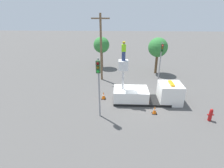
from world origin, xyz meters
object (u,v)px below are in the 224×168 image
(worker, at_px, (124,51))
(traffic_cone_rear, at_px, (104,96))
(bucket_truck, at_px, (148,94))
(fire_hydrant, at_px, (211,115))
(traffic_cone_curbside, at_px, (155,110))
(utility_pole, at_px, (101,46))
(tree_right_bg, at_px, (101,45))
(traffic_light_across, at_px, (161,54))
(traffic_light_pole, at_px, (99,77))
(tree_left_bg, at_px, (158,48))

(worker, distance_m, traffic_cone_rear, 5.22)
(bucket_truck, height_order, fire_hydrant, bucket_truck)
(traffic_cone_curbside, xyz_separation_m, utility_pole, (-5.56, 8.10, 4.12))
(traffic_cone_rear, height_order, tree_right_bg, tree_right_bg)
(bucket_truck, distance_m, traffic_light_across, 7.03)
(fire_hydrant, xyz_separation_m, traffic_cone_rear, (-9.36, 3.49, -0.18))
(bucket_truck, xyz_separation_m, traffic_cone_curbside, (0.35, -2.24, -0.48))
(bucket_truck, xyz_separation_m, traffic_light_pole, (-4.56, -2.92, 2.89))
(traffic_light_pole, distance_m, traffic_light_across, 11.35)
(traffic_cone_curbside, bearing_deg, traffic_light_across, 76.28)
(bucket_truck, bearing_deg, worker, 180.00)
(traffic_light_pole, height_order, traffic_cone_curbside, traffic_light_pole)
(traffic_cone_curbside, relative_size, utility_pole, 0.09)
(tree_left_bg, bearing_deg, utility_pole, -159.61)
(traffic_light_pole, xyz_separation_m, utility_pole, (-0.65, 8.78, 0.75))
(tree_right_bg, relative_size, utility_pole, 0.58)
(tree_left_bg, relative_size, tree_right_bg, 1.07)
(tree_right_bg, bearing_deg, traffic_light_across, -32.45)
(traffic_light_across, height_order, utility_pole, utility_pole)
(fire_hydrant, xyz_separation_m, traffic_cone_curbside, (-4.50, 0.87, -0.20))
(traffic_cone_rear, xyz_separation_m, utility_pole, (-0.70, 5.48, 4.10))
(bucket_truck, distance_m, traffic_light_pole, 6.14)
(bucket_truck, bearing_deg, utility_pole, 131.63)
(utility_pole, bearing_deg, bucket_truck, -48.37)
(traffic_light_pole, xyz_separation_m, traffic_light_across, (6.94, 8.98, -0.23))
(traffic_light_pole, bearing_deg, fire_hydrant, -1.18)
(bucket_truck, relative_size, tree_left_bg, 1.31)
(traffic_light_across, relative_size, traffic_cone_rear, 6.24)
(bucket_truck, distance_m, tree_left_bg, 9.50)
(worker, bearing_deg, traffic_cone_curbside, -37.87)
(worker, distance_m, traffic_light_pole, 3.84)
(traffic_light_pole, relative_size, traffic_cone_rear, 6.66)
(worker, height_order, utility_pole, utility_pole)
(fire_hydrant, distance_m, traffic_cone_curbside, 4.58)
(worker, height_order, traffic_light_across, worker)
(worker, height_order, fire_hydrant, worker)
(traffic_cone_curbside, bearing_deg, traffic_cone_rear, 151.71)
(bucket_truck, height_order, traffic_cone_curbside, bucket_truck)
(traffic_cone_curbside, height_order, tree_right_bg, tree_right_bg)
(fire_hydrant, distance_m, tree_left_bg, 12.48)
(traffic_light_pole, bearing_deg, tree_right_bg, 94.63)
(fire_hydrant, bearing_deg, bucket_truck, 147.29)
(worker, relative_size, traffic_light_across, 0.35)
(traffic_light_across, distance_m, tree_left_bg, 2.66)
(worker, xyz_separation_m, traffic_cone_curbside, (2.88, -2.24, -4.83))
(traffic_light_across, xyz_separation_m, tree_right_bg, (-8.08, 5.14, 0.03))
(worker, relative_size, utility_pole, 0.21)
(worker, height_order, traffic_cone_rear, worker)
(bucket_truck, distance_m, worker, 5.03)
(bucket_truck, relative_size, fire_hydrant, 5.93)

